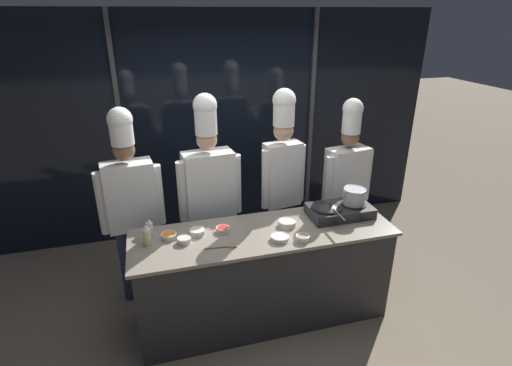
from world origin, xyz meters
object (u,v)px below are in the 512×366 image
prep_bowl_carrots (169,235)px  chef_sous (209,184)px  squeeze_bottle_clear (150,229)px  chef_pastry (347,176)px  prep_bowl_bell_pepper (223,229)px  prep_bowl_mushrooms (303,238)px  prep_bowl_bean_sprouts (197,231)px  squeeze_bottle_oil (147,235)px  frying_pan (327,205)px  prep_bowl_garlic (280,237)px  prep_bowl_onion (287,223)px  chef_head (130,196)px  serving_spoon_slotted (228,246)px  chef_line (282,168)px  stock_pot (354,196)px  portable_stove (340,211)px  prep_bowl_chicken (184,240)px

prep_bowl_carrots → chef_sous: size_ratio=0.07×
squeeze_bottle_clear → chef_pastry: (2.04, 0.45, 0.07)m
chef_sous → prep_bowl_bell_pepper: bearing=86.0°
prep_bowl_carrots → chef_sous: 0.71m
prep_bowl_mushrooms → prep_bowl_bell_pepper: bearing=151.8°
prep_bowl_bean_sprouts → squeeze_bottle_oil: bearing=-172.5°
frying_pan → prep_bowl_garlic: frying_pan is taller
prep_bowl_onion → chef_head: chef_head is taller
serving_spoon_slotted → chef_head: size_ratio=0.14×
frying_pan → squeeze_bottle_oil: (-1.60, -0.03, -0.04)m
prep_bowl_bell_pepper → chef_line: size_ratio=0.06×
squeeze_bottle_oil → prep_bowl_mushrooms: size_ratio=1.59×
squeeze_bottle_oil → serving_spoon_slotted: (0.62, -0.21, -0.08)m
prep_bowl_bell_pepper → serving_spoon_slotted: (-0.01, -0.25, -0.02)m
prep_bowl_garlic → prep_bowl_carrots: bearing=162.6°
chef_head → chef_pastry: bearing=173.5°
stock_pot → chef_pastry: bearing=69.2°
frying_pan → prep_bowl_bean_sprouts: bearing=178.9°
portable_stove → prep_bowl_bell_pepper: bearing=179.8°
squeeze_bottle_clear → chef_head: chef_head is taller
serving_spoon_slotted → chef_line: 1.13m
chef_line → prep_bowl_carrots: bearing=14.7°
stock_pot → serving_spoon_slotted: 1.28m
prep_bowl_mushrooms → prep_bowl_bell_pepper: (-0.60, 0.32, -0.00)m
frying_pan → stock_pot: size_ratio=2.12×
prep_bowl_carrots → chef_sous: bearing=50.6°
stock_pot → chef_line: 0.76m
chef_head → portable_stove: bearing=157.5°
frying_pan → serving_spoon_slotted: (-0.97, -0.24, -0.12)m
serving_spoon_slotted → portable_stove: bearing=12.6°
prep_bowl_carrots → prep_bowl_bean_sprouts: (0.24, -0.00, 0.00)m
prep_bowl_onion → serving_spoon_slotted: size_ratio=0.58×
chef_sous → chef_head: bearing=-4.0°
prep_bowl_mushrooms → prep_bowl_bean_sprouts: 0.89m
frying_pan → prep_bowl_chicken: 1.31m
prep_bowl_onion → stock_pot: bearing=4.2°
prep_bowl_bean_sprouts → prep_bowl_mushrooms: bearing=-22.3°
squeeze_bottle_oil → chef_sous: bearing=43.9°
squeeze_bottle_oil → chef_line: size_ratio=0.09×
portable_stove → prep_bowl_carrots: portable_stove is taller
stock_pot → prep_bowl_garlic: stock_pot is taller
portable_stove → frying_pan: bearing=-178.2°
frying_pan → prep_bowl_chicken: size_ratio=4.28×
prep_bowl_garlic → chef_line: chef_line is taller
prep_bowl_onion → squeeze_bottle_clear: bearing=173.9°
squeeze_bottle_clear → prep_bowl_bell_pepper: (0.60, -0.07, -0.06)m
squeeze_bottle_oil → prep_bowl_garlic: size_ratio=1.19×
stock_pot → prep_bowl_onion: size_ratio=1.46×
chef_pastry → squeeze_bottle_clear: bearing=3.4°
serving_spoon_slotted → chef_sous: (-0.01, 0.80, 0.21)m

